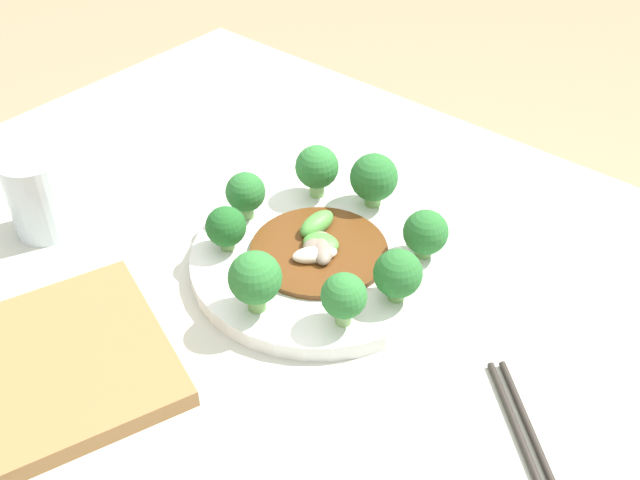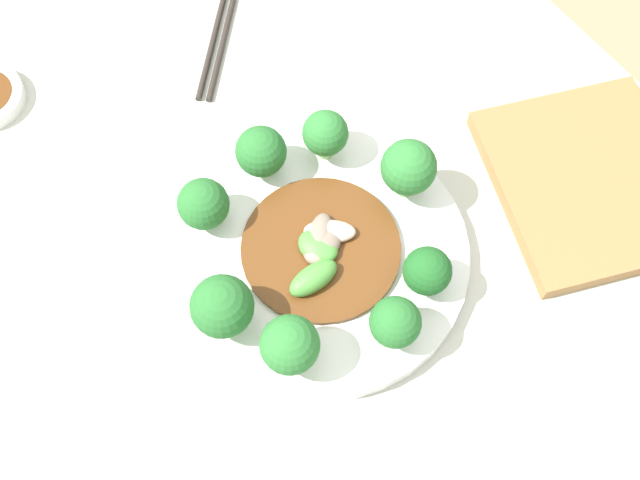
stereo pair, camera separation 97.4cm
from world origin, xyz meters
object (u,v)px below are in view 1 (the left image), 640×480
broccoli_southwest (426,233)px  broccoli_southeast (317,168)px  broccoli_east (246,193)px  broccoli_west (398,274)px  cutting_board (66,361)px  broccoli_northwest (344,297)px  plate (320,260)px  broccoli_northeast (226,227)px  broccoli_north (255,279)px  drinking_glass (38,196)px  chopsticks (532,450)px  broccoli_south (374,178)px  stirfry_center (319,247)px

broccoli_southwest → broccoli_southeast: (0.17, -0.01, 0.01)m
broccoli_southwest → broccoli_east: bearing=21.2°
broccoli_west → cutting_board: 0.35m
broccoli_northwest → plate: bearing=-37.4°
broccoli_northeast → cutting_board: bearing=88.7°
broccoli_northeast → broccoli_northwest: broccoli_northwest is taller
broccoli_north → drinking_glass: size_ratio=0.70×
plate → broccoli_southwest: bearing=-140.7°
broccoli_northwest → chopsticks: bearing=179.3°
broccoli_southwest → broccoli_northwest: bearing=89.1°
broccoli_south → broccoli_west: 0.17m
broccoli_east → cutting_board: size_ratio=0.22×
broccoli_southwest → broccoli_southeast: bearing=-3.8°
broccoli_south → cutting_board: (0.08, 0.40, -0.05)m
stirfry_center → chopsticks: 0.32m
broccoli_west → drinking_glass: (0.41, 0.16, -0.00)m
broccoli_south → broccoli_northwest: (-0.10, 0.18, -0.00)m
broccoli_south → broccoli_north: (-0.02, 0.23, 0.00)m
broccoli_southeast → broccoli_northeast: broccoli_southeast is taller
stirfry_center → drinking_glass: 0.34m
broccoli_southeast → chopsticks: 0.42m
broccoli_north → stirfry_center: size_ratio=0.45×
plate → broccoli_east: size_ratio=4.87×
broccoli_north → plate: bearing=-86.5°
broccoli_southeast → broccoli_northeast: size_ratio=1.26×
broccoli_northeast → cutting_board: 0.22m
broccoli_west → chopsticks: bearing=161.3°
broccoli_north → stirfry_center: 0.12m
broccoli_north → broccoli_northwest: bearing=-152.8°
broccoli_northwest → broccoli_west: bearing=-107.3°
broccoli_south → stirfry_center: broccoli_south is taller
cutting_board → plate: bearing=-108.3°
broccoli_south → broccoli_north: size_ratio=0.97×
plate → chopsticks: (-0.31, 0.07, -0.01)m
broccoli_southwest → broccoli_west: 0.08m
broccoli_southeast → broccoli_northeast: 0.15m
cutting_board → broccoli_north: bearing=-120.3°
broccoli_west → broccoli_northeast: (0.20, 0.06, -0.00)m
plate → cutting_board: bearing=71.7°
broccoli_west → broccoli_east: (0.22, 0.00, 0.00)m
drinking_glass → cutting_board: 0.24m
broccoli_west → cutting_board: (0.20, 0.28, -0.04)m
broccoli_north → broccoli_northeast: bearing=-27.6°
stirfry_center → chopsticks: stirfry_center is taller
cutting_board → broccoli_southeast: bearing=-92.4°
broccoli_south → stirfry_center: size_ratio=0.44×
broccoli_north → broccoli_northwest: broccoli_north is taller
broccoli_southwest → plate: bearing=39.3°
drinking_glass → chopsticks: size_ratio=0.62×
broccoli_east → broccoli_northwest: (-0.20, 0.06, 0.00)m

